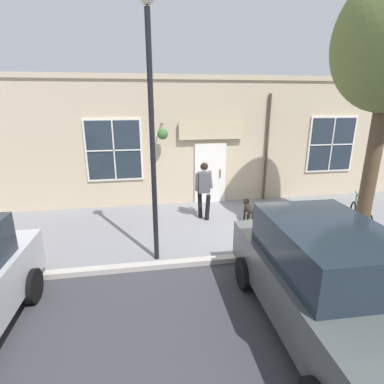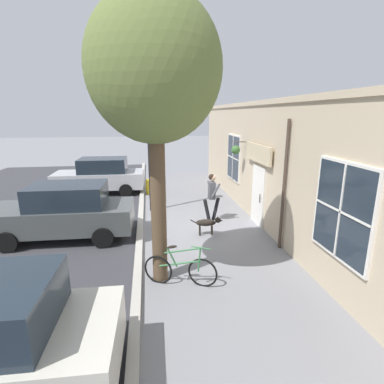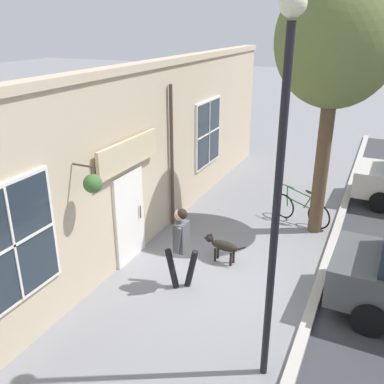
{
  "view_description": "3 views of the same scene",
  "coord_description": "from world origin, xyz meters",
  "px_view_note": "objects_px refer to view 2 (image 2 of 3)",
  "views": [
    {
      "loc": [
        7.82,
        -2.41,
        3.52
      ],
      "look_at": [
        -0.06,
        -1.07,
        1.05
      ],
      "focal_mm": 28.0,
      "sensor_mm": 36.0,
      "label": 1
    },
    {
      "loc": [
        1.64,
        9.68,
        3.84
      ],
      "look_at": [
        -0.02,
        -1.54,
        0.88
      ],
      "focal_mm": 28.0,
      "sensor_mm": 36.0,
      "label": 2
    },
    {
      "loc": [
        2.73,
        -7.37,
        5.13
      ],
      "look_at": [
        -1.4,
        1.62,
        1.17
      ],
      "focal_mm": 40.0,
      "sensor_mm": 36.0,
      "label": 3
    }
  ],
  "objects_px": {
    "street_lamp": "(148,123)",
    "parked_car_mid_block": "(64,212)",
    "fire_hydrant": "(148,186)",
    "dog_on_leash": "(208,223)",
    "street_tree_by_curb": "(155,75)",
    "leaning_bicycle": "(180,269)",
    "parked_car_nearest_curb": "(101,176)",
    "pedestrian_walking": "(212,193)"
  },
  "relations": [
    {
      "from": "street_lamp",
      "to": "parked_car_mid_block",
      "type": "bearing_deg",
      "value": 42.18
    },
    {
      "from": "street_lamp",
      "to": "fire_hydrant",
      "type": "height_order",
      "value": "street_lamp"
    },
    {
      "from": "dog_on_leash",
      "to": "fire_hydrant",
      "type": "relative_size",
      "value": 1.39
    },
    {
      "from": "dog_on_leash",
      "to": "street_tree_by_curb",
      "type": "xyz_separation_m",
      "value": [
        1.65,
        2.44,
        4.2
      ]
    },
    {
      "from": "leaning_bicycle",
      "to": "parked_car_nearest_curb",
      "type": "bearing_deg",
      "value": -71.34
    },
    {
      "from": "street_lamp",
      "to": "street_tree_by_curb",
      "type": "bearing_deg",
      "value": 91.52
    },
    {
      "from": "pedestrian_walking",
      "to": "street_lamp",
      "type": "xyz_separation_m",
      "value": [
        2.19,
        -1.56,
        2.44
      ]
    },
    {
      "from": "parked_car_nearest_curb",
      "to": "street_lamp",
      "type": "xyz_separation_m",
      "value": [
        -2.42,
        3.21,
        2.64
      ]
    },
    {
      "from": "street_tree_by_curb",
      "to": "parked_car_nearest_curb",
      "type": "relative_size",
      "value": 1.45
    },
    {
      "from": "pedestrian_walking",
      "to": "parked_car_nearest_curb",
      "type": "bearing_deg",
      "value": -45.99
    },
    {
      "from": "parked_car_mid_block",
      "to": "street_tree_by_curb",
      "type": "bearing_deg",
      "value": 135.15
    },
    {
      "from": "dog_on_leash",
      "to": "street_lamp",
      "type": "height_order",
      "value": "street_lamp"
    },
    {
      "from": "parked_car_mid_block",
      "to": "street_lamp",
      "type": "relative_size",
      "value": 0.79
    },
    {
      "from": "fire_hydrant",
      "to": "street_tree_by_curb",
      "type": "bearing_deg",
      "value": 91.79
    },
    {
      "from": "street_tree_by_curb",
      "to": "street_lamp",
      "type": "xyz_separation_m",
      "value": [
        0.14,
        -5.29,
        -1.09
      ]
    },
    {
      "from": "pedestrian_walking",
      "to": "street_lamp",
      "type": "relative_size",
      "value": 0.32
    },
    {
      "from": "parked_car_mid_block",
      "to": "dog_on_leash",
      "type": "bearing_deg",
      "value": 174.97
    },
    {
      "from": "dog_on_leash",
      "to": "street_lamp",
      "type": "relative_size",
      "value": 0.19
    },
    {
      "from": "dog_on_leash",
      "to": "leaning_bicycle",
      "type": "distance_m",
      "value": 3.07
    },
    {
      "from": "dog_on_leash",
      "to": "parked_car_mid_block",
      "type": "relative_size",
      "value": 0.25
    },
    {
      "from": "parked_car_nearest_curb",
      "to": "parked_car_mid_block",
      "type": "relative_size",
      "value": 1.0
    },
    {
      "from": "street_lamp",
      "to": "leaning_bicycle",
      "type": "bearing_deg",
      "value": 95.89
    },
    {
      "from": "leaning_bicycle",
      "to": "parked_car_mid_block",
      "type": "bearing_deg",
      "value": -44.32
    },
    {
      "from": "street_lamp",
      "to": "parked_car_nearest_curb",
      "type": "bearing_deg",
      "value": -53.02
    },
    {
      "from": "street_tree_by_curb",
      "to": "street_lamp",
      "type": "bearing_deg",
      "value": -88.48
    },
    {
      "from": "leaning_bicycle",
      "to": "parked_car_nearest_curb",
      "type": "xyz_separation_m",
      "value": [
        3.0,
        -8.88,
        0.5
      ]
    },
    {
      "from": "street_tree_by_curb",
      "to": "leaning_bicycle",
      "type": "bearing_deg",
      "value": 139.39
    },
    {
      "from": "street_tree_by_curb",
      "to": "fire_hydrant",
      "type": "relative_size",
      "value": 8.15
    },
    {
      "from": "fire_hydrant",
      "to": "street_lamp",
      "type": "bearing_deg",
      "value": 92.34
    },
    {
      "from": "street_tree_by_curb",
      "to": "parked_car_mid_block",
      "type": "xyz_separation_m",
      "value": [
        2.85,
        -2.84,
        -3.73
      ]
    },
    {
      "from": "parked_car_nearest_curb",
      "to": "parked_car_mid_block",
      "type": "bearing_deg",
      "value": 87.01
    },
    {
      "from": "parked_car_nearest_curb",
      "to": "street_tree_by_curb",
      "type": "bearing_deg",
      "value": 106.73
    },
    {
      "from": "dog_on_leash",
      "to": "parked_car_nearest_curb",
      "type": "bearing_deg",
      "value": -55.21
    },
    {
      "from": "parked_car_mid_block",
      "to": "fire_hydrant",
      "type": "distance_m",
      "value": 5.74
    },
    {
      "from": "parked_car_mid_block",
      "to": "fire_hydrant",
      "type": "height_order",
      "value": "parked_car_mid_block"
    },
    {
      "from": "leaning_bicycle",
      "to": "fire_hydrant",
      "type": "xyz_separation_m",
      "value": [
        0.69,
        -8.31,
        0.02
      ]
    },
    {
      "from": "parked_car_nearest_curb",
      "to": "parked_car_mid_block",
      "type": "xyz_separation_m",
      "value": [
        0.3,
        5.66,
        0.0
      ]
    },
    {
      "from": "parked_car_mid_block",
      "to": "street_lamp",
      "type": "height_order",
      "value": "street_lamp"
    },
    {
      "from": "pedestrian_walking",
      "to": "parked_car_nearest_curb",
      "type": "relative_size",
      "value": 0.41
    },
    {
      "from": "parked_car_nearest_curb",
      "to": "street_lamp",
      "type": "distance_m",
      "value": 4.81
    },
    {
      "from": "pedestrian_walking",
      "to": "leaning_bicycle",
      "type": "xyz_separation_m",
      "value": [
        1.61,
        4.11,
        -0.7
      ]
    },
    {
      "from": "leaning_bicycle",
      "to": "street_lamp",
      "type": "xyz_separation_m",
      "value": [
        0.59,
        -5.68,
        3.14
      ]
    }
  ]
}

